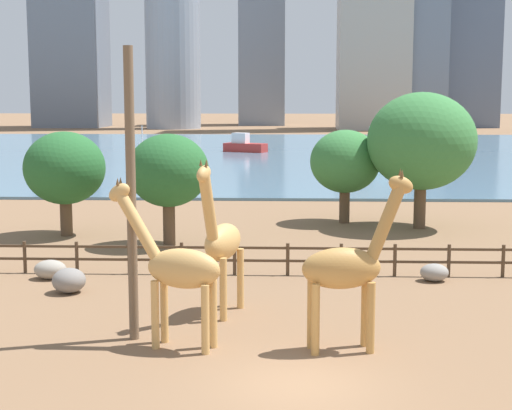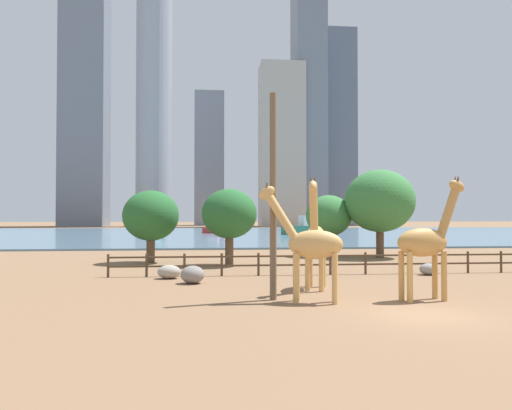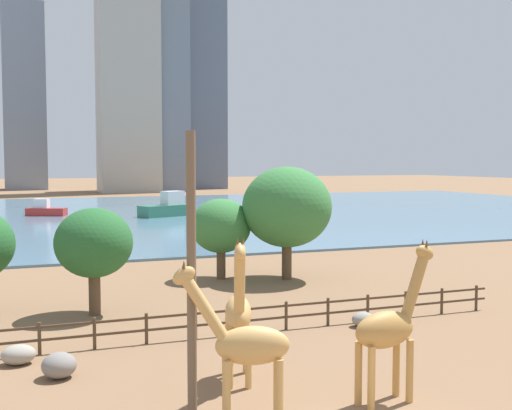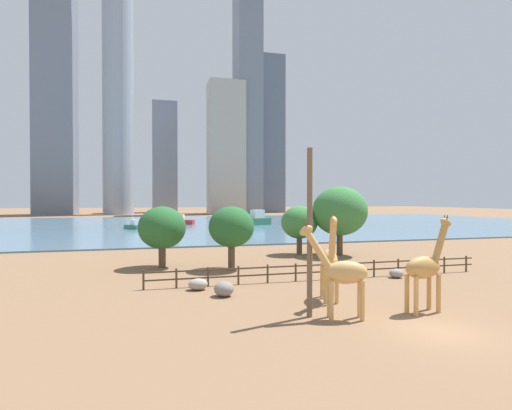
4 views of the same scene
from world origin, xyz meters
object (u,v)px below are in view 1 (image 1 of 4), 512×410
object	(u,v)px
tree_left_large	(422,142)
tree_left_small	(345,162)
tree_right_tall	(168,171)
boat_ferry	(144,154)
giraffe_tall	(221,242)
boat_tug	(377,146)
boulder_small	(434,272)
giraffe_companion	(177,268)
boulder_by_pole	(69,280)
boat_barge	(244,145)
utility_pole	(131,196)
boulder_near_fence	(50,269)
tree_center_broad	(65,169)
giraffe_young	(348,267)

from	to	relation	value
tree_left_large	tree_left_small	world-z (taller)	tree_left_large
tree_right_tall	boat_ferry	bearing A→B (deg)	101.76
giraffe_tall	boat_tug	xyz separation A→B (m)	(12.42, 64.43, -1.08)
boat_ferry	boat_tug	distance (m)	26.30
boulder_small	tree_left_small	bearing A→B (deg)	100.10
tree_right_tall	boat_tug	size ratio (longest dim) A/B	0.66
giraffe_companion	tree_left_small	xyz separation A→B (m)	(6.35, 22.24, 1.12)
giraffe_companion	boulder_by_pole	bearing A→B (deg)	-35.44
tree_left_large	boat_barge	world-z (taller)	tree_left_large
utility_pole	boulder_near_fence	size ratio (longest dim) A/B	6.73
giraffe_tall	utility_pole	xyz separation A→B (m)	(-2.37, -2.66, 1.85)
utility_pole	tree_right_tall	bearing A→B (deg)	94.41
boulder_near_fence	boat_ferry	distance (m)	54.50
giraffe_tall	tree_right_tall	world-z (taller)	tree_right_tall
tree_left_large	boat_tug	size ratio (longest dim) A/B	0.90
utility_pole	boat_barge	size ratio (longest dim) A/B	1.54
tree_center_broad	tree_right_tall	world-z (taller)	tree_right_tall
boulder_by_pole	boulder_small	bearing A→B (deg)	9.65
boulder_small	tree_left_large	size ratio (longest dim) A/B	0.15
boulder_near_fence	boat_ferry	size ratio (longest dim) A/B	0.31
boulder_by_pole	tree_left_large	xyz separation A→B (m)	(15.09, 14.50, 4.23)
boulder_near_fence	boat_barge	size ratio (longest dim) A/B	0.23
giraffe_companion	giraffe_tall	bearing A→B (deg)	-89.98
boat_ferry	tree_left_small	bearing A→B (deg)	169.47
giraffe_companion	boat_tug	distance (m)	69.13
boulder_small	giraffe_young	bearing A→B (deg)	-115.49
tree_left_small	boat_tug	distance (m)	46.17
tree_left_small	boat_ferry	distance (m)	44.29
boulder_by_pole	tree_left_small	distance (m)	19.91
boulder_small	tree_center_broad	bearing A→B (deg)	151.40
utility_pole	boulder_near_fence	xyz separation A→B (m)	(-4.76, 7.43, -3.89)
boat_barge	boulder_by_pole	bearing A→B (deg)	-68.15
tree_center_broad	tree_right_tall	bearing A→B (deg)	-23.39
giraffe_tall	giraffe_companion	world-z (taller)	giraffe_tall
utility_pole	tree_right_tall	size ratio (longest dim) A/B	1.60
boulder_by_pole	boulder_small	world-z (taller)	boulder_by_pole
tree_center_broad	boat_ferry	xyz separation A→B (m)	(-4.15, 44.68, -2.63)
tree_left_large	boat_ferry	bearing A→B (deg)	118.41
boat_ferry	giraffe_companion	bearing A→B (deg)	155.67
giraffe_companion	boulder_small	xyz separation A→B (m)	(8.82, 8.36, -1.98)
boulder_by_pole	tree_center_broad	distance (m)	12.43
boulder_by_pole	boat_tug	xyz separation A→B (m)	(18.21, 61.78, 0.89)
giraffe_companion	tree_center_broad	distance (m)	19.46
tree_center_broad	tree_left_large	bearing A→B (deg)	8.97
utility_pole	boulder_by_pole	xyz separation A→B (m)	(-3.43, 5.31, -3.81)
giraffe_young	boat_tug	xyz separation A→B (m)	(8.59, 67.90, -1.05)
tree_right_tall	giraffe_tall	bearing A→B (deg)	-73.56
boat_tug	tree_left_large	bearing A→B (deg)	63.84
boat_barge	boulder_near_fence	bearing A→B (deg)	-69.37
boulder_by_pole	tree_right_tall	xyz separation A→B (m)	(2.31, 9.14, 3.12)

